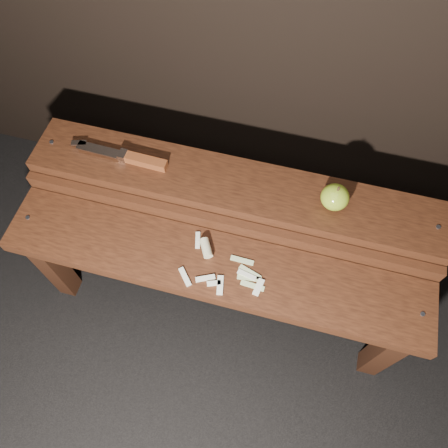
% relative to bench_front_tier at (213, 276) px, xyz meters
% --- Properties ---
extents(ground, '(60.00, 60.00, 0.00)m').
position_rel_bench_front_tier_xyz_m(ground, '(0.00, 0.06, -0.35)').
color(ground, black).
extents(bench_front_tier, '(1.20, 0.20, 0.42)m').
position_rel_bench_front_tier_xyz_m(bench_front_tier, '(0.00, 0.00, 0.00)').
color(bench_front_tier, black).
rests_on(bench_front_tier, ground).
extents(bench_rear_tier, '(1.20, 0.21, 0.50)m').
position_rel_bench_front_tier_xyz_m(bench_rear_tier, '(0.00, 0.23, 0.06)').
color(bench_rear_tier, black).
rests_on(bench_rear_tier, ground).
extents(apple, '(0.08, 0.08, 0.08)m').
position_rel_bench_front_tier_xyz_m(apple, '(0.28, 0.23, 0.18)').
color(apple, olive).
rests_on(apple, bench_rear_tier).
extents(knife, '(0.30, 0.04, 0.03)m').
position_rel_bench_front_tier_xyz_m(knife, '(-0.30, 0.23, 0.16)').
color(knife, brown).
rests_on(knife, bench_rear_tier).
extents(apple_scraps, '(0.24, 0.17, 0.03)m').
position_rel_bench_front_tier_xyz_m(apple_scraps, '(0.01, 0.01, 0.07)').
color(apple_scraps, beige).
rests_on(apple_scraps, bench_front_tier).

